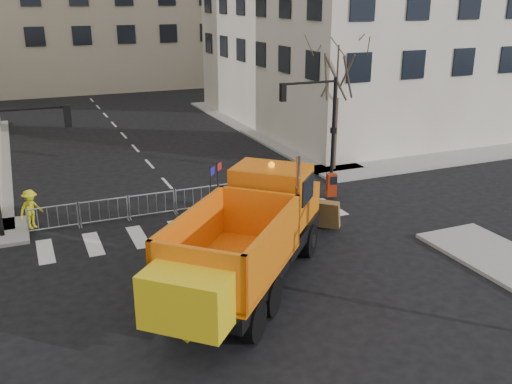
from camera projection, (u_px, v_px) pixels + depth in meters
name	position (u px, v px, depth m)	size (l,w,h in m)	color
ground	(256.00, 282.00, 19.57)	(120.00, 120.00, 0.00)	black
sidewalk_back	(186.00, 203.00, 26.95)	(64.00, 5.00, 0.15)	gray
traffic_light_right	(333.00, 129.00, 30.13)	(0.18, 0.18, 5.40)	black
crowd_barriers	(175.00, 201.00, 25.73)	(12.60, 0.60, 1.10)	#9EA0A5
street_tree	(336.00, 105.00, 30.92)	(3.00, 3.00, 7.50)	#382B21
plow_truck	(247.00, 236.00, 18.46)	(9.83, 10.23, 4.35)	black
cop_a	(266.00, 207.00, 24.03)	(0.66, 0.43, 1.81)	black
cop_b	(283.00, 199.00, 24.86)	(0.91, 0.71, 1.88)	black
cop_c	(278.00, 198.00, 25.26)	(1.00, 0.42, 1.71)	black
worker	(31.00, 209.00, 23.52)	(1.08, 0.62, 1.67)	gold
newspaper_box	(331.00, 185.00, 27.50)	(0.45, 0.40, 1.10)	maroon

